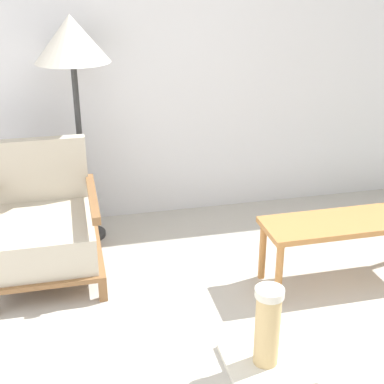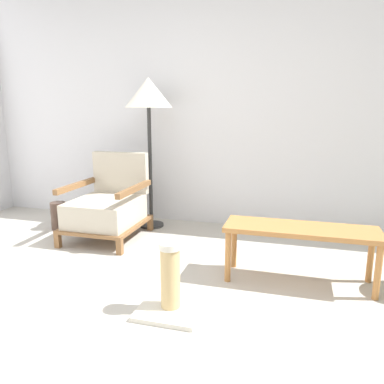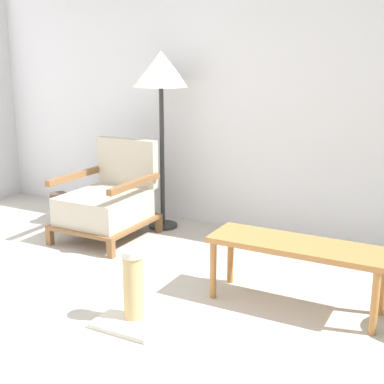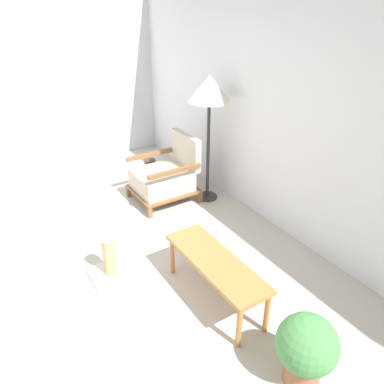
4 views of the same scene
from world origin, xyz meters
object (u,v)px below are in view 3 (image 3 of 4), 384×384
object	(u,v)px
vase	(59,208)
scratching_post	(134,298)
coffee_table	(296,251)
armchair	(108,201)
floor_lamp	(161,75)

from	to	relation	value
vase	scratching_post	xyz separation A→B (m)	(1.68, -1.25, 0.01)
scratching_post	coffee_table	bearing A→B (deg)	40.09
vase	armchair	bearing A→B (deg)	-8.07
scratching_post	floor_lamp	bearing A→B (deg)	115.71
armchair	scratching_post	xyz separation A→B (m)	(1.04, -1.16, -0.17)
armchair	scratching_post	world-z (taller)	armchair
vase	scratching_post	bearing A→B (deg)	-36.60
armchair	scratching_post	distance (m)	1.57
armchair	vase	xyz separation A→B (m)	(-0.64, 0.09, -0.17)
floor_lamp	vase	distance (m)	1.56
coffee_table	vase	size ratio (longest dim) A/B	3.71
armchair	coffee_table	size ratio (longest dim) A/B	0.75
floor_lamp	scratching_post	xyz separation A→B (m)	(0.78, -1.62, -1.21)
coffee_table	scratching_post	xyz separation A→B (m)	(-0.77, -0.64, -0.21)
floor_lamp	coffee_table	size ratio (longest dim) A/B	1.45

